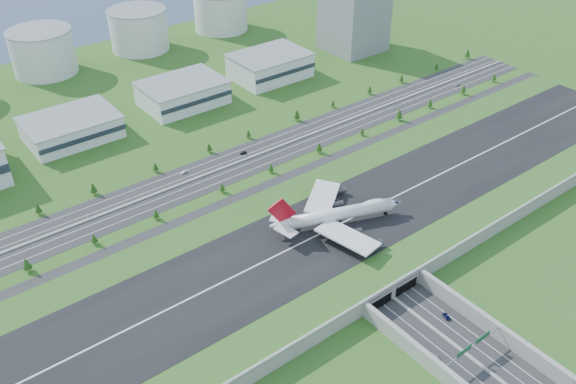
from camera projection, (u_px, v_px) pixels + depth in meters
ground at (323, 244)px, 317.80m from camera, size 1200.00×1200.00×0.00m
airfield_deck at (324, 238)px, 315.42m from camera, size 520.00×100.00×9.20m
underpass_road at (480, 359)px, 250.90m from camera, size 38.80×120.40×8.00m
sign_gantry_near at (473, 347)px, 251.77m from camera, size 38.70×0.70×9.80m
north_expressway at (225, 168)px, 379.84m from camera, size 560.00×36.00×0.12m
tree_row at (248, 154)px, 385.55m from camera, size 503.40×48.68×8.47m
hangar_mid_a at (71, 128)px, 407.44m from camera, size 58.00×42.00×15.00m
hangar_mid_b at (183, 93)px, 449.77m from camera, size 58.00×42.00×17.00m
hangar_mid_c at (270, 66)px, 489.57m from camera, size 58.00×42.00×19.00m
office_tower at (354, 19)px, 530.62m from camera, size 46.00×46.00×55.00m
fuel_tank_b at (43, 52)px, 492.82m from camera, size 50.00×50.00×35.00m
fuel_tank_c at (139, 30)px, 535.71m from camera, size 50.00×50.00×35.00m
fuel_tank_d at (221, 11)px, 578.60m from camera, size 50.00×50.00×35.00m
bay_water at (23, 12)px, 631.42m from camera, size 1200.00×260.00×0.06m
boeing_747 at (337, 214)px, 315.48m from camera, size 70.78×65.70×22.90m
car_0 at (437, 357)px, 255.30m from camera, size 2.96×4.43×1.40m
car_2 at (446, 316)px, 274.50m from camera, size 3.54×5.17×1.31m
car_5 at (243, 153)px, 393.44m from camera, size 4.58×1.80×1.48m
car_6 at (458, 85)px, 480.82m from camera, size 4.78×2.23×1.32m
car_7 at (184, 172)px, 374.30m from camera, size 5.11×2.50×1.43m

